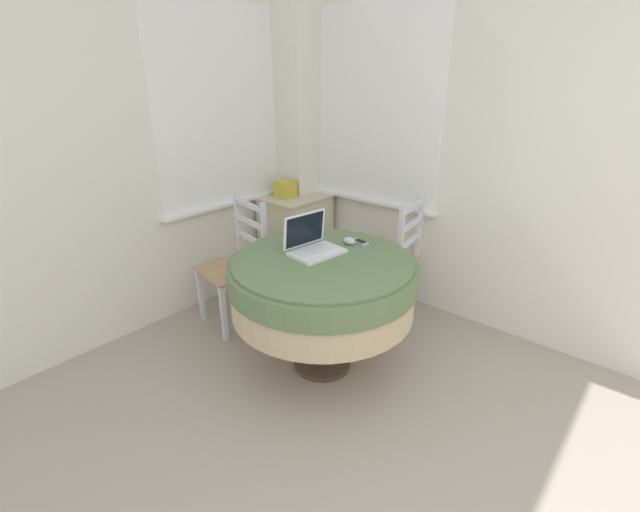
# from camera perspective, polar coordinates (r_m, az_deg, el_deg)

# --- Properties ---
(corner_room_shell) EXTENTS (4.45, 4.76, 2.55)m
(corner_room_shell) POSITION_cam_1_polar(r_m,az_deg,el_deg) (2.61, -0.24, 13.49)
(corner_room_shell) COLOR white
(corner_room_shell) RESTS_ON ground_plane
(round_dining_table) EXTENTS (1.10, 1.10, 0.74)m
(round_dining_table) POSITION_cam_1_polar(r_m,az_deg,el_deg) (2.51, 0.35, -3.52)
(round_dining_table) COLOR #4C3D2D
(round_dining_table) RESTS_ON ground_plane
(laptop) EXTENTS (0.33, 0.27, 0.23)m
(laptop) POSITION_cam_1_polar(r_m,az_deg,el_deg) (2.53, -0.98, 1.58)
(laptop) COLOR white
(laptop) RESTS_ON round_dining_table
(computer_mouse) EXTENTS (0.06, 0.09, 0.04)m
(computer_mouse) POSITION_cam_1_polar(r_m,az_deg,el_deg) (2.66, 3.93, 2.03)
(computer_mouse) COLOR silver
(computer_mouse) RESTS_ON round_dining_table
(cell_phone) EXTENTS (0.08, 0.13, 0.01)m
(cell_phone) POSITION_cam_1_polar(r_m,az_deg,el_deg) (2.70, 5.41, 1.91)
(cell_phone) COLOR #B2B7BC
(cell_phone) RESTS_ON round_dining_table
(dining_chair_near_back_window) EXTENTS (0.47, 0.48, 0.93)m
(dining_chair_near_back_window) POSITION_cam_1_polar(r_m,az_deg,el_deg) (3.14, -10.98, -1.24)
(dining_chair_near_back_window) COLOR tan
(dining_chair_near_back_window) RESTS_ON ground_plane
(dining_chair_near_right_window) EXTENTS (0.47, 0.46, 0.93)m
(dining_chair_near_right_window) POSITION_cam_1_polar(r_m,az_deg,el_deg) (3.22, 9.45, -0.48)
(dining_chair_near_right_window) COLOR tan
(dining_chair_near_right_window) RESTS_ON ground_plane
(corner_cabinet) EXTENTS (0.55, 0.46, 0.76)m
(corner_cabinet) POSITION_cam_1_polar(r_m,az_deg,el_deg) (3.80, -3.17, 2.46)
(corner_cabinet) COLOR beige
(corner_cabinet) RESTS_ON ground_plane
(storage_box) EXTENTS (0.15, 0.15, 0.14)m
(storage_box) POSITION_cam_1_polar(r_m,az_deg,el_deg) (3.65, -4.70, 8.89)
(storage_box) COLOR gold
(storage_box) RESTS_ON corner_cabinet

